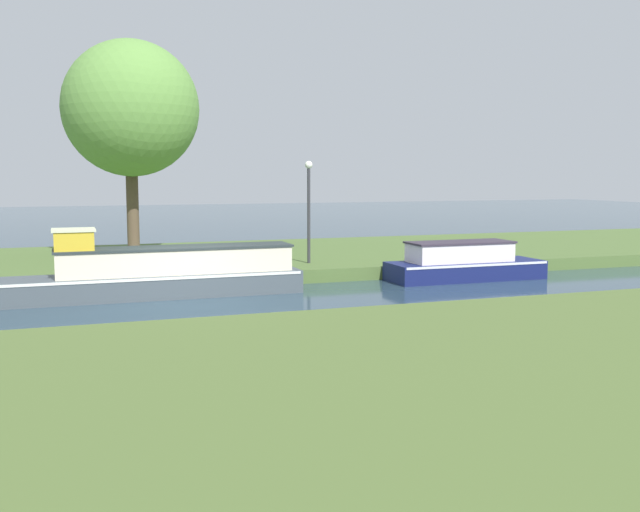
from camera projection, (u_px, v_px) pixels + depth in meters
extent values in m
plane|color=#293F4E|center=(189.00, 302.00, 18.29)|extent=(120.00, 120.00, 0.00)
cube|color=#4E6832|center=(154.00, 263.00, 24.82)|extent=(72.00, 10.00, 0.40)
cube|color=#4F6430|center=(300.00, 397.00, 9.85)|extent=(72.00, 10.00, 0.40)
cube|color=#454F56|center=(151.00, 285.00, 19.12)|extent=(7.96, 1.47, 0.60)
cube|color=white|center=(150.00, 275.00, 19.09)|extent=(7.80, 1.50, 0.07)
cube|color=beige|center=(176.00, 261.00, 19.28)|extent=(6.06, 1.12, 0.64)
cube|color=#2A3333|center=(176.00, 248.00, 19.24)|extent=(6.16, 1.18, 0.06)
cube|color=gold|center=(74.00, 242.00, 18.36)|extent=(0.95, 0.94, 0.53)
cube|color=beige|center=(73.00, 230.00, 18.32)|extent=(1.05, 1.00, 0.06)
cube|color=#151D52|center=(465.00, 270.00, 22.27)|extent=(4.86, 1.53, 0.56)
cube|color=silver|center=(466.00, 262.00, 22.25)|extent=(4.77, 1.56, 0.07)
cube|color=white|center=(460.00, 252.00, 22.14)|extent=(3.16, 1.16, 0.56)
cube|color=#362D3B|center=(460.00, 242.00, 22.11)|extent=(3.26, 1.22, 0.06)
cylinder|color=brown|center=(132.00, 200.00, 25.73)|extent=(0.42, 0.42, 3.77)
ellipsoid|color=#629442|center=(131.00, 108.00, 24.99)|extent=(4.64, 4.64, 4.65)
cylinder|color=#333338|center=(309.00, 216.00, 22.97)|extent=(0.10, 0.10, 2.98)
sphere|color=white|center=(309.00, 165.00, 22.79)|extent=(0.24, 0.24, 0.24)
cylinder|color=#443D29|center=(129.00, 266.00, 20.18)|extent=(0.18, 0.18, 0.55)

